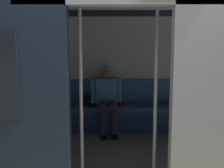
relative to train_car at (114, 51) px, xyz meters
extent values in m
cube|color=#ADAFB5|center=(-0.94, 1.33, -0.44)|extent=(0.89, 0.12, 2.07)
cube|color=black|center=(-0.94, 1.34, -0.19)|extent=(0.49, 0.02, 0.55)
cube|color=black|center=(-0.05, -0.09, 0.66)|extent=(6.40, 2.95, 0.12)
cube|color=gray|center=(-0.05, -0.09, -1.47)|extent=(6.08, 2.79, 0.01)
cube|color=silver|center=(-0.05, -1.49, -0.44)|extent=(6.08, 0.10, 2.07)
cube|color=#38609E|center=(-0.05, -1.43, -0.78)|extent=(3.52, 0.06, 0.45)
cube|color=white|center=(-0.05, -0.09, 0.57)|extent=(4.48, 0.16, 0.03)
cube|color=#38609E|center=(-0.05, -1.21, -1.05)|extent=(2.94, 0.44, 0.09)
cube|color=navy|center=(-0.05, -1.01, -1.29)|extent=(2.94, 0.04, 0.37)
cube|color=#4C8CC6|center=(0.13, -1.19, -0.76)|extent=(0.40, 0.26, 0.50)
sphere|color=#8C664C|center=(0.13, -1.19, -0.41)|extent=(0.21, 0.21, 0.21)
sphere|color=#997F59|center=(0.13, -1.20, -0.38)|extent=(0.19, 0.19, 0.19)
cylinder|color=#4C8CC6|center=(-0.10, -1.19, -0.73)|extent=(0.08, 0.08, 0.44)
cylinder|color=#4C8CC6|center=(0.36, -1.13, -0.73)|extent=(0.08, 0.08, 0.44)
cylinder|color=#38334C|center=(0.02, -1.00, -0.96)|extent=(0.18, 0.41, 0.14)
cylinder|color=#38334C|center=(0.20, -0.98, -0.96)|extent=(0.18, 0.41, 0.14)
cylinder|color=#38334C|center=(0.00, -0.80, -1.22)|extent=(0.10, 0.10, 0.42)
cylinder|color=#38334C|center=(0.17, -0.78, -1.22)|extent=(0.10, 0.10, 0.42)
cube|color=black|center=(-0.01, -0.75, -1.44)|extent=(0.13, 0.23, 0.06)
cube|color=black|center=(0.17, -0.73, -1.44)|extent=(0.13, 0.23, 0.06)
cube|color=black|center=(0.50, -1.21, -0.92)|extent=(0.26, 0.14, 0.17)
cube|color=black|center=(0.50, -1.13, -0.93)|extent=(0.02, 0.01, 0.14)
cube|color=#B22D2D|center=(-0.19, -1.20, -0.99)|extent=(0.20, 0.25, 0.03)
cylinder|color=silver|center=(0.34, 0.93, -0.45)|extent=(0.04, 0.04, 2.05)
cylinder|color=silver|center=(-0.44, 0.84, -0.45)|extent=(0.04, 0.04, 2.05)
camera|label=1|loc=(0.01, 3.66, 0.07)|focal=43.63mm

